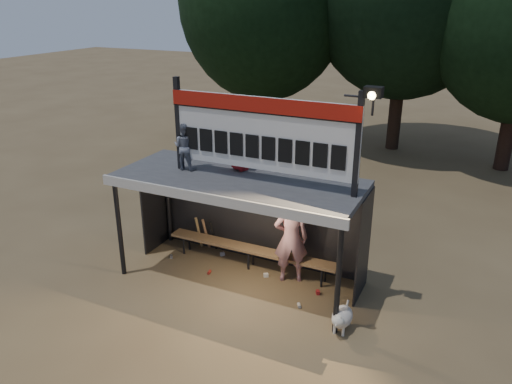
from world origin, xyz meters
TOP-DOWN VIEW (x-y plane):
  - ground at (0.00, 0.00)m, footprint 80.00×80.00m
  - player at (0.99, 0.43)m, footprint 0.84×0.72m
  - child_a at (-1.23, -0.00)m, footprint 0.51×0.41m
  - child_b at (-0.19, 0.45)m, footprint 0.59×0.51m
  - dugout_shelter at (0.00, 0.24)m, footprint 5.10×2.08m
  - scoreboard_assembly at (0.56, -0.01)m, footprint 4.10×0.27m
  - bench at (0.00, 0.55)m, footprint 4.00×0.35m
  - tree_left at (-4.00, 10.00)m, footprint 6.46×6.46m
  - dog at (2.49, -0.82)m, footprint 0.36×0.81m
  - bats at (-1.31, 0.82)m, footprint 0.48×0.33m
  - litter at (0.07, 0.13)m, footprint 3.70×1.31m

SIDE VIEW (x-z plane):
  - ground at x=0.00m, z-range 0.00..0.00m
  - litter at x=0.07m, z-range 0.00..0.08m
  - dog at x=2.49m, z-range 0.03..0.53m
  - bats at x=-1.31m, z-range 0.01..0.85m
  - bench at x=0.00m, z-range 0.19..0.67m
  - player at x=0.99m, z-range 0.00..1.96m
  - dugout_shelter at x=0.00m, z-range 0.69..3.01m
  - child_a at x=-1.23m, z-range 2.32..3.30m
  - child_b at x=-0.19m, z-range 2.32..3.34m
  - scoreboard_assembly at x=0.56m, z-range 2.33..4.32m
  - tree_left at x=-4.00m, z-range 0.88..10.15m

